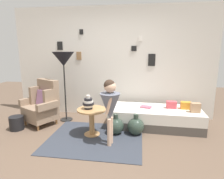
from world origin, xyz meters
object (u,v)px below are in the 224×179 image
Objects in this scene: demijohn_near at (116,126)px; magazine_basket at (17,123)px; demijohn_far at (136,126)px; side_table at (92,116)px; person_child at (110,104)px; book_on_daybed at (146,107)px; vase_striped at (88,103)px; daybed at (154,117)px; floor_lamp at (63,61)px; armchair at (43,104)px.

demijohn_near is 1.43× the size of magazine_basket.
demijohn_far is 1.46× the size of magazine_basket.
side_table is 0.64m from person_child.
book_on_daybed is 0.54× the size of demijohn_far.
demijohn_near reaches higher than magazine_basket.
vase_striped is 1.61m from magazine_basket.
demijohn_near is 0.39m from demijohn_far.
book_on_daybed reaches higher than magazine_basket.
book_on_daybed reaches higher than daybed.
demijohn_far is (0.38, 0.03, 0.00)m from demijohn_near.
daybed is 1.47m from vase_striped.
person_child reaches higher than book_on_daybed.
floor_lamp is at bearing 40.16° from magazine_basket.
demijohn_near is (-0.58, -0.52, -0.25)m from book_on_daybed.
demijohn_far reaches higher than daybed.
demijohn_far is at bearing 48.71° from person_child.
floor_lamp reaches higher than person_child.
vase_striped is at bearing -149.68° from book_on_daybed.
book_on_daybed is 0.79× the size of magazine_basket.
demijohn_near is at bearing -24.78° from floor_lamp.
magazine_basket is at bearing -168.03° from daybed.
daybed is at bearing -8.64° from book_on_daybed.
armchair reaches higher than daybed.
person_child reaches higher than side_table.
daybed is 0.29m from book_on_daybed.
armchair is 0.62m from magazine_basket.
vase_striped is at bearing -0.45° from magazine_basket.
floor_lamp is (0.41, 0.29, 0.93)m from armchair.
armchair reaches higher than side_table.
armchair is 1.27m from side_table.
demijohn_far is (1.62, -0.54, -1.20)m from floor_lamp.
magazine_basket is (-1.53, 0.01, -0.49)m from vase_striped.
book_on_daybed is (1.03, 0.63, 0.04)m from side_table.
floor_lamp reaches higher than side_table.
person_child is at bearing -35.70° from vase_striped.
side_table is at bearing 140.56° from person_child.
person_child is 2.84× the size of demijohn_near.
demijohn_far is (0.42, 0.48, -0.57)m from person_child.
daybed is 8.74× the size of book_on_daybed.
armchair is at bearing 45.03° from magazine_basket.
side_table is 2.08× the size of vase_striped.
vase_striped reaches higher than side_table.
armchair reaches higher than demijohn_far.
person_child is at bearing -9.85° from magazine_basket.
person_child reaches higher than vase_striped.
book_on_daybed is (1.08, 0.63, -0.22)m from vase_striped.
demijohn_far is at bearing 4.73° from demijohn_near.
book_on_daybed is 0.58m from demijohn_far.
vase_striped reaches higher than demijohn_far.
side_table is at bearing -170.07° from demijohn_far.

